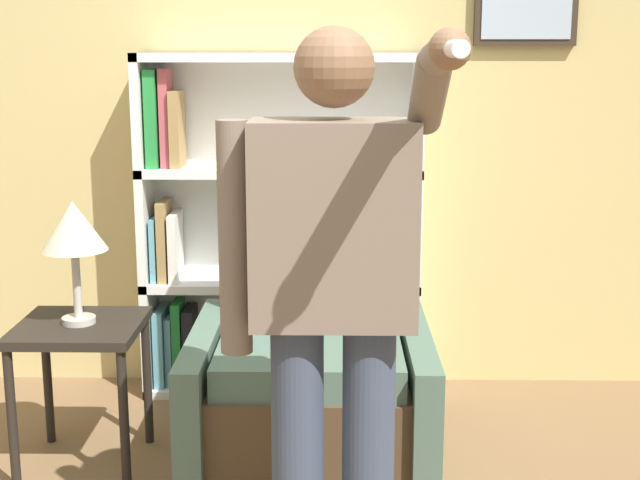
{
  "coord_description": "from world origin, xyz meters",
  "views": [
    {
      "loc": [
        0.3,
        -2.22,
        1.61
      ],
      "look_at": [
        0.26,
        0.59,
        1.01
      ],
      "focal_mm": 50.0,
      "sensor_mm": 36.0,
      "label": 1
    }
  ],
  "objects_px": {
    "side_table": "(80,347)",
    "table_lamp": "(74,230)",
    "armchair": "(311,378)",
    "bookcase": "(258,230)",
    "person_standing": "(333,290)"
  },
  "relations": [
    {
      "from": "armchair",
      "to": "bookcase",
      "type": "bearing_deg",
      "value": 109.13
    },
    {
      "from": "armchair",
      "to": "side_table",
      "type": "distance_m",
      "value": 0.9
    },
    {
      "from": "armchair",
      "to": "table_lamp",
      "type": "relative_size",
      "value": 2.34
    },
    {
      "from": "side_table",
      "to": "table_lamp",
      "type": "distance_m",
      "value": 0.46
    },
    {
      "from": "side_table",
      "to": "person_standing",
      "type": "bearing_deg",
      "value": -42.85
    },
    {
      "from": "bookcase",
      "to": "person_standing",
      "type": "relative_size",
      "value": 0.96
    },
    {
      "from": "side_table",
      "to": "table_lamp",
      "type": "xyz_separation_m",
      "value": [
        0.0,
        0.0,
        0.46
      ]
    },
    {
      "from": "person_standing",
      "to": "side_table",
      "type": "distance_m",
      "value": 1.42
    },
    {
      "from": "armchair",
      "to": "person_standing",
      "type": "relative_size",
      "value": 0.67
    },
    {
      "from": "bookcase",
      "to": "person_standing",
      "type": "height_order",
      "value": "person_standing"
    },
    {
      "from": "bookcase",
      "to": "armchair",
      "type": "height_order",
      "value": "bookcase"
    },
    {
      "from": "armchair",
      "to": "person_standing",
      "type": "distance_m",
      "value": 1.14
    },
    {
      "from": "bookcase",
      "to": "table_lamp",
      "type": "distance_m",
      "value": 1.04
    },
    {
      "from": "armchair",
      "to": "table_lamp",
      "type": "bearing_deg",
      "value": -176.77
    },
    {
      "from": "bookcase",
      "to": "person_standing",
      "type": "bearing_deg",
      "value": -78.44
    }
  ]
}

